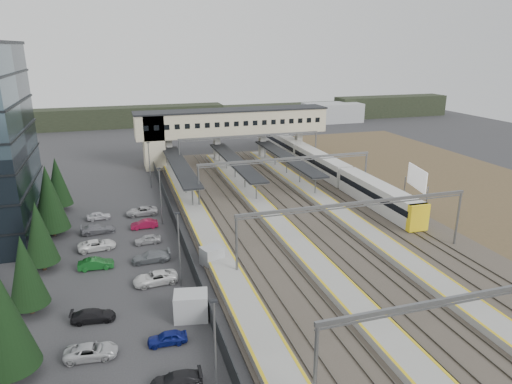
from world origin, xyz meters
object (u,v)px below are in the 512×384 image
object	(u,v)px
train	(321,164)
billboard	(417,179)
relay_cabin_near	(191,306)
footbridge	(220,125)
relay_cabin_far	(212,256)

from	to	relation	value
train	billboard	size ratio (longest dim) A/B	9.26
relay_cabin_near	footbridge	bearing A→B (deg)	74.44
relay_cabin_near	relay_cabin_far	distance (m)	10.82
footbridge	train	xyz separation A→B (m)	(16.30, -15.31, -5.84)
relay_cabin_near	footbridge	world-z (taller)	footbridge
billboard	train	bearing A→B (deg)	109.82
relay_cabin_near	billboard	bearing A→B (deg)	28.73
footbridge	train	bearing A→B (deg)	-43.21
relay_cabin_near	relay_cabin_far	xyz separation A→B (m)	(4.05, 10.03, -0.21)
relay_cabin_far	train	distance (m)	41.65
footbridge	billboard	size ratio (longest dim) A/B	6.14
relay_cabin_far	footbridge	bearing A→B (deg)	75.89
train	billboard	xyz separation A→B (m)	(7.04, -19.55, 1.88)
relay_cabin_near	relay_cabin_far	world-z (taller)	relay_cabin_near
footbridge	train	distance (m)	23.11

